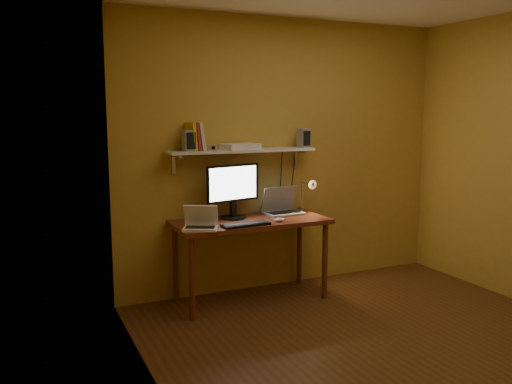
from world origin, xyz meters
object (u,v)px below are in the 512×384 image
speaker_right (304,138)px  shelf_camera (213,148)px  netbook (201,222)px  mouse (279,220)px  laptop (282,207)px  monitor (233,188)px  speaker_left (189,140)px  router (240,146)px  desk (251,229)px  wall_shelf (242,151)px  desk_lamp (308,191)px  keyboard (246,224)px

speaker_right → shelf_camera: 0.95m
netbook → mouse: size_ratio=3.59×
laptop → mouse: size_ratio=3.96×
monitor → shelf_camera: 0.42m
speaker_left → speaker_right: (1.15, 0.00, -0.00)m
monitor → mouse: monitor is taller
speaker_right → router: (-0.66, -0.00, -0.06)m
netbook → router: bearing=60.2°
desk → router: 0.76m
desk → shelf_camera: 0.81m
monitor → speaker_right: 0.87m
desk → laptop: laptop is taller
desk → wall_shelf: (0.00, 0.19, 0.69)m
monitor → shelf_camera: size_ratio=6.01×
desk_lamp → laptop: bearing=176.0°
mouse → router: size_ratio=0.29×
desk_lamp → mouse: bearing=-147.3°
desk_lamp → speaker_right: size_ratio=2.09×
speaker_right → monitor: bearing=176.6°
keyboard → router: bearing=70.3°
wall_shelf → monitor: bearing=-152.5°
router → keyboard: bearing=-106.5°
speaker_left → shelf_camera: speaker_left is taller
monitor → laptop: (0.50, 0.01, -0.21)m
speaker_right → wall_shelf: bearing=171.9°
netbook → laptop: bearing=44.6°
netbook → mouse: 0.73m
laptop → speaker_left: (-0.90, 0.03, 0.65)m
keyboard → desk_lamp: size_ratio=1.13×
monitor → speaker_right: size_ratio=3.03×
desk → router: (-0.02, 0.18, 0.74)m
laptop → speaker_right: 0.69m
keyboard → desk_lamp: desk_lamp is taller
monitor → keyboard: 0.43m
desk → laptop: size_ratio=3.73×
laptop → keyboard: bearing=-150.2°
shelf_camera → router: same height
mouse → keyboard: bearing=-173.9°
speaker_left → shelf_camera: (0.20, -0.04, -0.07)m
desk → desk_lamp: (0.66, 0.13, 0.29)m
desk_lamp → shelf_camera: size_ratio=4.16×
desk → keyboard: size_ratio=3.31×
netbook → desk_lamp: 1.23m
desk_lamp → router: size_ratio=1.16×
speaker_left → speaker_right: speaker_left is taller
wall_shelf → router: (-0.02, -0.01, 0.04)m
keyboard → mouse: size_ratio=4.47×
monitor → wall_shelf: bearing=15.2°
monitor → mouse: size_ratio=5.72×
netbook → router: size_ratio=1.05×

